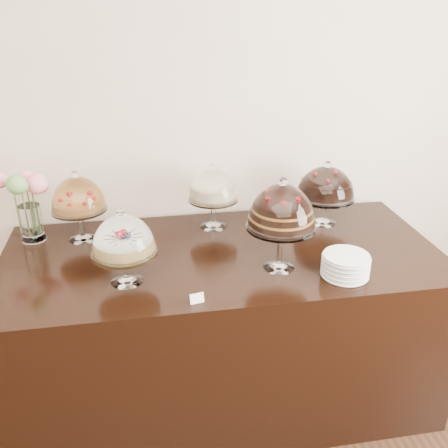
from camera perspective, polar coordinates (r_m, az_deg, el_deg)
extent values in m
cube|color=beige|center=(2.81, -6.58, 12.62)|extent=(5.00, 0.04, 3.00)
cube|color=black|center=(2.76, -0.18, -11.50)|extent=(2.20, 1.00, 0.90)
cone|color=white|center=(2.32, -11.02, -6.14)|extent=(0.15, 0.15, 0.02)
cylinder|color=white|center=(2.28, -11.17, -4.63)|extent=(0.03, 0.03, 0.12)
cylinder|color=white|center=(2.25, -11.30, -3.21)|extent=(0.29, 0.29, 0.01)
cylinder|color=tan|center=(2.24, -11.37, -2.45)|extent=(0.24, 0.24, 0.06)
sphere|color=#B00E1A|center=(2.24, -9.84, -1.26)|extent=(0.02, 0.02, 0.02)
sphere|color=#B00E1A|center=(2.26, -12.65, -1.18)|extent=(0.02, 0.02, 0.02)
sphere|color=#B00E1A|center=(2.16, -11.85, -2.36)|extent=(0.02, 0.02, 0.02)
sphere|color=white|center=(2.17, -11.71, 1.24)|extent=(0.04, 0.04, 0.04)
cone|color=white|center=(2.40, 6.28, -4.66)|extent=(0.15, 0.15, 0.02)
cylinder|color=white|center=(2.35, 6.40, -2.44)|extent=(0.03, 0.03, 0.18)
cylinder|color=white|center=(2.31, 6.51, -0.28)|extent=(0.32, 0.32, 0.01)
cylinder|color=black|center=(2.28, 6.59, 1.16)|extent=(0.25, 0.25, 0.11)
sphere|color=#B00E1A|center=(2.29, 8.11, 3.00)|extent=(0.02, 0.02, 0.02)
sphere|color=#B00E1A|center=(2.32, 6.58, 3.35)|extent=(0.02, 0.02, 0.02)
sphere|color=#B00E1A|center=(2.28, 5.14, 3.08)|extent=(0.02, 0.02, 0.02)
sphere|color=#B00E1A|center=(2.22, 5.19, 2.42)|extent=(0.02, 0.02, 0.02)
sphere|color=#B00E1A|center=(2.19, 6.77, 2.04)|extent=(0.02, 0.02, 0.02)
sphere|color=#B00E1A|center=(2.23, 8.24, 2.34)|extent=(0.02, 0.02, 0.02)
sphere|color=white|center=(2.22, 6.78, 4.84)|extent=(0.04, 0.04, 0.04)
cone|color=white|center=(2.80, -1.22, -0.02)|extent=(0.15, 0.15, 0.02)
cylinder|color=white|center=(2.76, -1.23, 1.50)|extent=(0.03, 0.03, 0.14)
cylinder|color=white|center=(2.73, -1.25, 2.92)|extent=(0.28, 0.28, 0.01)
cylinder|color=#FEECC5|center=(2.72, -1.25, 3.65)|extent=(0.22, 0.22, 0.06)
sphere|color=white|center=(2.67, -1.28, 6.53)|extent=(0.04, 0.04, 0.04)
cone|color=white|center=(2.90, 11.21, 0.40)|extent=(0.15, 0.15, 0.02)
cylinder|color=white|center=(2.87, 11.33, 1.79)|extent=(0.03, 0.03, 0.13)
cylinder|color=white|center=(2.84, 11.45, 3.08)|extent=(0.33, 0.33, 0.01)
cylinder|color=black|center=(2.82, 11.53, 4.00)|extent=(0.28, 0.28, 0.09)
sphere|color=#B00E1A|center=(2.85, 12.83, 5.22)|extent=(0.02, 0.02, 0.02)
sphere|color=#B00E1A|center=(2.83, 10.21, 5.32)|extent=(0.02, 0.02, 0.02)
sphere|color=#B00E1A|center=(2.73, 11.83, 4.47)|extent=(0.02, 0.02, 0.02)
sphere|color=white|center=(2.78, 11.77, 6.66)|extent=(0.04, 0.04, 0.04)
cone|color=white|center=(2.76, -15.81, -1.39)|extent=(0.15, 0.15, 0.02)
cylinder|color=white|center=(2.72, -16.01, 0.18)|extent=(0.03, 0.03, 0.14)
cylinder|color=white|center=(2.69, -16.20, 1.67)|extent=(0.29, 0.29, 0.01)
cylinder|color=#C18138|center=(2.69, -16.26, 2.14)|extent=(0.24, 0.24, 0.04)
sphere|color=#B00E1A|center=(2.69, -14.93, 2.96)|extent=(0.02, 0.02, 0.02)
sphere|color=#B00E1A|center=(2.73, -15.90, 3.23)|extent=(0.02, 0.02, 0.02)
sphere|color=#B00E1A|center=(2.72, -17.27, 2.98)|extent=(0.02, 0.02, 0.02)
sphere|color=#B00E1A|center=(2.67, -17.73, 2.43)|extent=(0.02, 0.02, 0.02)
sphere|color=#B00E1A|center=(2.62, -16.78, 2.14)|extent=(0.02, 0.02, 0.02)
sphere|color=#B00E1A|center=(2.63, -15.35, 2.41)|extent=(0.02, 0.02, 0.02)
sphere|color=white|center=(2.63, -16.68, 5.44)|extent=(0.04, 0.04, 0.04)
cylinder|color=white|center=(2.80, -21.13, 0.15)|extent=(0.11, 0.11, 0.20)
cylinder|color=#476B2D|center=(2.76, -20.80, 1.65)|extent=(0.01, 0.01, 0.27)
sphere|color=pink|center=(2.70, -20.64, 4.31)|extent=(0.11, 0.11, 0.11)
cylinder|color=#476B2D|center=(2.81, -21.33, 1.99)|extent=(0.01, 0.01, 0.27)
sphere|color=pink|center=(2.81, -21.71, 4.91)|extent=(0.09, 0.09, 0.09)
cylinder|color=#476B2D|center=(2.78, -22.60, 1.79)|extent=(0.01, 0.01, 0.30)
cylinder|color=#476B2D|center=(2.72, -21.76, 1.54)|extent=(0.01, 0.01, 0.31)
sphere|color=#5C9448|center=(2.62, -22.63, 4.18)|extent=(0.10, 0.10, 0.10)
cylinder|color=white|center=(2.39, 13.60, -5.64)|extent=(0.21, 0.21, 0.01)
cylinder|color=white|center=(2.38, 13.62, -5.41)|extent=(0.20, 0.20, 0.01)
cylinder|color=white|center=(2.38, 13.65, -5.18)|extent=(0.21, 0.21, 0.01)
cylinder|color=white|center=(2.37, 13.67, -4.95)|extent=(0.20, 0.20, 0.01)
cylinder|color=white|center=(2.37, 13.70, -4.72)|extent=(0.21, 0.21, 0.01)
cylinder|color=white|center=(2.36, 13.73, -4.49)|extent=(0.20, 0.20, 0.01)
cylinder|color=white|center=(2.36, 13.75, -4.25)|extent=(0.21, 0.21, 0.01)
cylinder|color=white|center=(2.35, 13.78, -4.02)|extent=(0.20, 0.20, 0.01)
cylinder|color=white|center=(2.35, 13.81, -3.78)|extent=(0.21, 0.21, 0.01)
cylinder|color=white|center=(2.34, 13.84, -3.55)|extent=(0.20, 0.20, 0.01)
cube|color=white|center=(2.12, -3.11, -8.48)|extent=(0.06, 0.03, 0.04)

